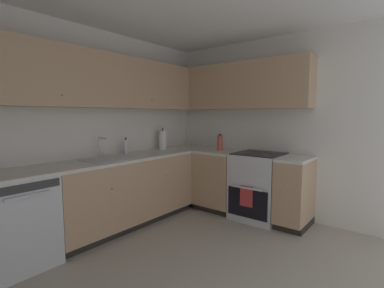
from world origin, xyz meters
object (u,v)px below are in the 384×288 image
(soap_bottle, at_px, (126,147))
(paper_towel_roll, at_px, (163,140))
(oil_bottle, at_px, (220,143))
(oven_range, at_px, (259,185))
(dishwasher, at_px, (15,222))

(soap_bottle, xyz_separation_m, paper_towel_roll, (0.68, -0.02, 0.04))
(paper_towel_roll, distance_m, oil_bottle, 0.86)
(oil_bottle, bearing_deg, paper_towel_roll, 119.00)
(oven_range, bearing_deg, oil_bottle, 91.71)
(oven_range, height_order, soap_bottle, soap_bottle)
(oven_range, relative_size, oil_bottle, 4.24)
(dishwasher, relative_size, oil_bottle, 3.48)
(dishwasher, relative_size, soap_bottle, 3.83)
(soap_bottle, distance_m, paper_towel_roll, 0.68)
(oven_range, bearing_deg, paper_towel_roll, 107.68)
(dishwasher, distance_m, oven_range, 2.82)
(dishwasher, relative_size, paper_towel_roll, 2.51)
(dishwasher, distance_m, oil_bottle, 2.65)
(paper_towel_roll, bearing_deg, oven_range, -72.32)
(soap_bottle, bearing_deg, oven_range, -51.28)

